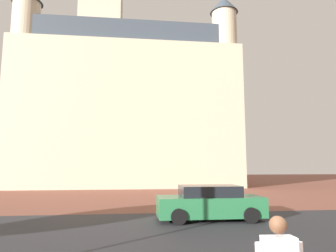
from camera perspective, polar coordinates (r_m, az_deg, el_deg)
name	(u,v)px	position (r m, az deg, el deg)	size (l,w,h in m)	color
ground_plane	(171,219)	(13.64, 0.51, -17.49)	(120.00, 120.00, 0.00)	brown
street_asphalt_strip	(178,229)	(11.62, 1.86, -19.23)	(120.00, 7.68, 0.00)	#2D2D33
landmark_building	(125,100)	(36.44, -8.34, 4.89)	(24.93, 12.00, 36.29)	beige
car_green	(210,203)	(13.47, 8.00, -14.46)	(4.55, 1.98, 1.48)	#287042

